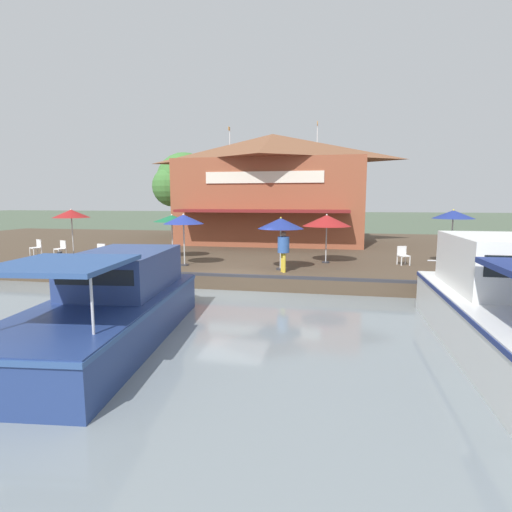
{
  "coord_description": "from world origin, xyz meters",
  "views": [
    {
      "loc": [
        14.61,
        3.67,
        3.52
      ],
      "look_at": [
        -1.0,
        0.67,
        1.3
      ],
      "focal_mm": 28.0,
      "sensor_mm": 36.0,
      "label": 1
    }
  ],
  "objects_px": {
    "mooring_post": "(60,260)",
    "cafe_chair_far_corner_seat": "(61,248)",
    "patio_umbrella_back_row": "(327,221)",
    "patio_umbrella_by_entrance": "(172,219)",
    "cafe_chair_under_first_umbrella": "(100,252)",
    "patio_umbrella_mid_patio_right": "(184,219)",
    "motorboat_fourth_along": "(120,302)",
    "tree_behind_restaurant": "(268,173)",
    "tree_upstream_bank": "(182,183)",
    "patio_umbrella_mid_patio_left": "(281,223)",
    "patio_umbrella_near_quay_edge": "(71,214)",
    "patio_umbrella_far_corner": "(453,215)",
    "cafe_chair_beside_entrance": "(37,247)",
    "cafe_chair_mid_patio": "(403,254)",
    "person_at_quay_edge": "(283,247)",
    "waterfront_restaurant": "(272,188)"
  },
  "relations": [
    {
      "from": "mooring_post",
      "to": "cafe_chair_far_corner_seat",
      "type": "bearing_deg",
      "value": -143.93
    },
    {
      "from": "patio_umbrella_by_entrance",
      "to": "patio_umbrella_near_quay_edge",
      "type": "bearing_deg",
      "value": -90.32
    },
    {
      "from": "patio_umbrella_far_corner",
      "to": "cafe_chair_beside_entrance",
      "type": "height_order",
      "value": "patio_umbrella_far_corner"
    },
    {
      "from": "cafe_chair_far_corner_seat",
      "to": "tree_behind_restaurant",
      "type": "height_order",
      "value": "tree_behind_restaurant"
    },
    {
      "from": "patio_umbrella_mid_patio_left",
      "to": "motorboat_fourth_along",
      "type": "bearing_deg",
      "value": -24.25
    },
    {
      "from": "waterfront_restaurant",
      "to": "cafe_chair_mid_patio",
      "type": "relative_size",
      "value": 14.97
    },
    {
      "from": "cafe_chair_far_corner_seat",
      "to": "mooring_post",
      "type": "bearing_deg",
      "value": 36.07
    },
    {
      "from": "patio_umbrella_mid_patio_right",
      "to": "patio_umbrella_mid_patio_left",
      "type": "bearing_deg",
      "value": 86.47
    },
    {
      "from": "patio_umbrella_mid_patio_right",
      "to": "cafe_chair_under_first_umbrella",
      "type": "distance_m",
      "value": 4.69
    },
    {
      "from": "patio_umbrella_near_quay_edge",
      "to": "cafe_chair_beside_entrance",
      "type": "height_order",
      "value": "patio_umbrella_near_quay_edge"
    },
    {
      "from": "waterfront_restaurant",
      "to": "patio_umbrella_far_corner",
      "type": "bearing_deg",
      "value": 48.1
    },
    {
      "from": "patio_umbrella_by_entrance",
      "to": "cafe_chair_mid_patio",
      "type": "height_order",
      "value": "patio_umbrella_by_entrance"
    },
    {
      "from": "waterfront_restaurant",
      "to": "patio_umbrella_near_quay_edge",
      "type": "xyz_separation_m",
      "value": [
        8.83,
        -9.46,
        -1.56
      ]
    },
    {
      "from": "cafe_chair_far_corner_seat",
      "to": "person_at_quay_edge",
      "type": "xyz_separation_m",
      "value": [
        2.27,
        11.89,
        0.58
      ]
    },
    {
      "from": "patio_umbrella_far_corner",
      "to": "cafe_chair_beside_entrance",
      "type": "relative_size",
      "value": 2.97
    },
    {
      "from": "patio_umbrella_by_entrance",
      "to": "cafe_chair_under_first_umbrella",
      "type": "bearing_deg",
      "value": -58.62
    },
    {
      "from": "patio_umbrella_back_row",
      "to": "person_at_quay_edge",
      "type": "distance_m",
      "value": 3.45
    },
    {
      "from": "cafe_chair_under_first_umbrella",
      "to": "tree_upstream_bank",
      "type": "relative_size",
      "value": 0.12
    },
    {
      "from": "patio_umbrella_back_row",
      "to": "patio_umbrella_by_entrance",
      "type": "bearing_deg",
      "value": -90.81
    },
    {
      "from": "patio_umbrella_near_quay_edge",
      "to": "cafe_chair_under_first_umbrella",
      "type": "relative_size",
      "value": 2.91
    },
    {
      "from": "patio_umbrella_back_row",
      "to": "cafe_chair_under_first_umbrella",
      "type": "xyz_separation_m",
      "value": [
        1.69,
        -10.66,
        -1.51
      ]
    },
    {
      "from": "patio_umbrella_mid_patio_right",
      "to": "motorboat_fourth_along",
      "type": "height_order",
      "value": "patio_umbrella_mid_patio_right"
    },
    {
      "from": "patio_umbrella_mid_patio_left",
      "to": "waterfront_restaurant",
      "type": "bearing_deg",
      "value": -169.64
    },
    {
      "from": "waterfront_restaurant",
      "to": "cafe_chair_beside_entrance",
      "type": "bearing_deg",
      "value": -50.15
    },
    {
      "from": "patio_umbrella_near_quay_edge",
      "to": "tree_behind_restaurant",
      "type": "distance_m",
      "value": 16.89
    },
    {
      "from": "patio_umbrella_mid_patio_right",
      "to": "cafe_chair_far_corner_seat",
      "type": "distance_m",
      "value": 7.59
    },
    {
      "from": "patio_umbrella_near_quay_edge",
      "to": "patio_umbrella_far_corner",
      "type": "relative_size",
      "value": 0.98
    },
    {
      "from": "person_at_quay_edge",
      "to": "motorboat_fourth_along",
      "type": "distance_m",
      "value": 7.58
    },
    {
      "from": "patio_umbrella_mid_patio_right",
      "to": "motorboat_fourth_along",
      "type": "distance_m",
      "value": 7.85
    },
    {
      "from": "person_at_quay_edge",
      "to": "mooring_post",
      "type": "distance_m",
      "value": 9.55
    },
    {
      "from": "cafe_chair_beside_entrance",
      "to": "cafe_chair_far_corner_seat",
      "type": "bearing_deg",
      "value": 83.09
    },
    {
      "from": "patio_umbrella_mid_patio_left",
      "to": "tree_behind_restaurant",
      "type": "height_order",
      "value": "tree_behind_restaurant"
    },
    {
      "from": "patio_umbrella_mid_patio_left",
      "to": "patio_umbrella_back_row",
      "type": "xyz_separation_m",
      "value": [
        -2.27,
        1.86,
        0.03
      ]
    },
    {
      "from": "cafe_chair_far_corner_seat",
      "to": "motorboat_fourth_along",
      "type": "xyz_separation_m",
      "value": [
        8.95,
        8.41,
        -0.2
      ]
    },
    {
      "from": "patio_umbrella_far_corner",
      "to": "cafe_chair_under_first_umbrella",
      "type": "distance_m",
      "value": 16.49
    },
    {
      "from": "patio_umbrella_back_row",
      "to": "tree_behind_restaurant",
      "type": "height_order",
      "value": "tree_behind_restaurant"
    },
    {
      "from": "cafe_chair_mid_patio",
      "to": "mooring_post",
      "type": "bearing_deg",
      "value": -74.74
    },
    {
      "from": "waterfront_restaurant",
      "to": "cafe_chair_beside_entrance",
      "type": "distance_m",
      "value": 15.0
    },
    {
      "from": "patio_umbrella_mid_patio_right",
      "to": "patio_umbrella_far_corner",
      "type": "xyz_separation_m",
      "value": [
        -2.43,
        11.85,
        0.21
      ]
    },
    {
      "from": "motorboat_fourth_along",
      "to": "tree_behind_restaurant",
      "type": "height_order",
      "value": "tree_behind_restaurant"
    },
    {
      "from": "cafe_chair_far_corner_seat",
      "to": "patio_umbrella_mid_patio_right",
      "type": "bearing_deg",
      "value": 79.19
    },
    {
      "from": "patio_umbrella_by_entrance",
      "to": "cafe_chair_under_first_umbrella",
      "type": "distance_m",
      "value": 3.78
    },
    {
      "from": "tree_behind_restaurant",
      "to": "patio_umbrella_back_row",
      "type": "bearing_deg",
      "value": 19.25
    },
    {
      "from": "patio_umbrella_by_entrance",
      "to": "cafe_chair_far_corner_seat",
      "type": "distance_m",
      "value": 6.09
    },
    {
      "from": "cafe_chair_mid_patio",
      "to": "cafe_chair_far_corner_seat",
      "type": "bearing_deg",
      "value": -87.8
    },
    {
      "from": "cafe_chair_under_first_umbrella",
      "to": "person_at_quay_edge",
      "type": "distance_m",
      "value": 9.09
    },
    {
      "from": "cafe_chair_under_first_umbrella",
      "to": "mooring_post",
      "type": "height_order",
      "value": "cafe_chair_under_first_umbrella"
    },
    {
      "from": "patio_umbrella_far_corner",
      "to": "cafe_chair_far_corner_seat",
      "type": "xyz_separation_m",
      "value": [
        1.04,
        -19.14,
        -1.81
      ]
    },
    {
      "from": "patio_umbrella_back_row",
      "to": "motorboat_fourth_along",
      "type": "bearing_deg",
      "value": -28.3
    },
    {
      "from": "patio_umbrella_mid_patio_left",
      "to": "cafe_chair_under_first_umbrella",
      "type": "height_order",
      "value": "patio_umbrella_mid_patio_left"
    }
  ]
}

